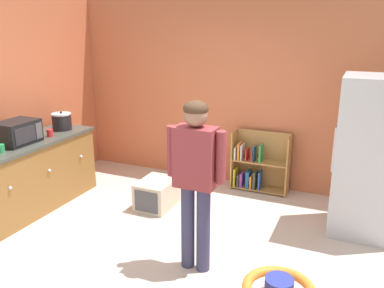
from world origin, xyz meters
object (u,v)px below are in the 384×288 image
refrigerator (369,157)px  orange_cup (35,131)px  green_cup (1,149)px  pet_carrier (157,194)px  kitchen_counter (31,175)px  bookshelf (257,166)px  red_cup (50,133)px  crock_pot (62,121)px  standing_person (196,171)px  microwave (17,132)px

refrigerator → orange_cup: refrigerator is taller
orange_cup → green_cup: 0.79m
pet_carrier → green_cup: green_cup is taller
kitchen_counter → bookshelf: 3.04m
kitchen_counter → pet_carrier: size_ratio=3.35×
refrigerator → green_cup: (-3.81, -1.52, 0.06)m
refrigerator → green_cup: refrigerator is taller
bookshelf → orange_cup: size_ratio=8.95×
pet_carrier → red_cup: size_ratio=5.81×
crock_pot → pet_carrier: bearing=1.4°
crock_pot → red_cup: crock_pot is taller
standing_person → red_cup: 2.42m
refrigerator → green_cup: bearing=-158.3°
refrigerator → crock_pot: size_ratio=6.78×
red_cup → standing_person: bearing=-15.9°
microwave → red_cup: (0.13, 0.40, -0.09)m
kitchen_counter → red_cup: size_ratio=19.48×
crock_pot → red_cup: 0.36m
pet_carrier → orange_cup: size_ratio=5.81×
bookshelf → crock_pot: crock_pot is taller
pet_carrier → microwave: 1.86m
refrigerator → pet_carrier: size_ratio=3.22×
kitchen_counter → crock_pot: crock_pot is taller
crock_pot → orange_cup: crock_pot is taller
green_cup → bookshelf: bearing=42.9°
microwave → crock_pot: microwave is taller
refrigerator → red_cup: refrigerator is taller
crock_pot → green_cup: 1.09m
microwave → standing_person: bearing=-6.2°
bookshelf → kitchen_counter: bearing=-144.8°
bookshelf → red_cup: size_ratio=8.95×
crock_pot → green_cup: bearing=-86.1°
standing_person → red_cup: size_ratio=17.44×
orange_cup → microwave: bearing=-71.8°
bookshelf → refrigerator: bearing=-26.3°
pet_carrier → orange_cup: (-1.59, -0.37, 0.77)m
refrigerator → bookshelf: bearing=153.7°
refrigerator → green_cup: 4.10m
pet_carrier → green_cup: 1.92m
bookshelf → pet_carrier: bearing=-133.4°
microwave → green_cup: (0.10, -0.35, -0.09)m
green_cup → pet_carrier: bearing=39.7°
crock_pot → orange_cup: bearing=-116.0°
kitchen_counter → pet_carrier: 1.61m
bookshelf → orange_cup: bearing=-150.8°
bookshelf → green_cup: 3.31m
standing_person → pet_carrier: size_ratio=3.00×
standing_person → bookshelf: bearing=89.0°
green_cup → refrigerator: bearing=21.7°
orange_cup → crock_pot: bearing=64.0°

